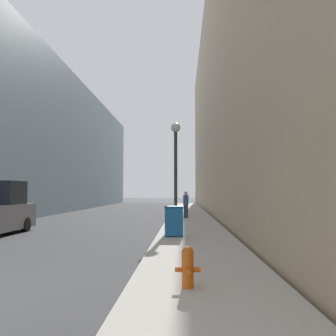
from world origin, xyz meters
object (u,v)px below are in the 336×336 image
Objects in this scene: trash_bin at (174,221)px; lamppost at (176,161)px; pedestrian_on_sidewalk at (186,205)px; fire_hydrant at (188,266)px.

lamppost is at bearing 90.44° from trash_bin.
pedestrian_on_sidewalk is at bearing 83.61° from lamppost.
pedestrian_on_sidewalk reaches higher than fire_hydrant.
trash_bin is 0.67× the size of pedestrian_on_sidewalk.
trash_bin reaches higher than fire_hydrant.
trash_bin is 5.62m from lamppost.
trash_bin is (-0.42, 7.47, 0.20)m from fire_hydrant.
fire_hydrant is 0.14× the size of lamppost.
fire_hydrant is at bearing -90.30° from pedestrian_on_sidewalk.
pedestrian_on_sidewalk is at bearing 87.03° from trash_bin.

